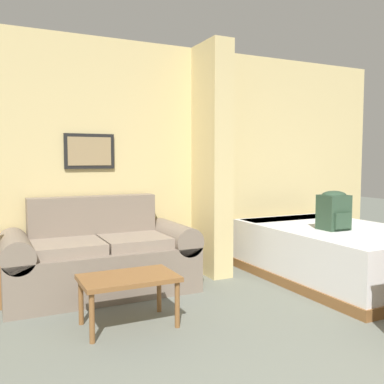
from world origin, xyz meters
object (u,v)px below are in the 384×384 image
Objects in this scene: coffee_table at (128,282)px; bed at (335,253)px; couch at (100,258)px; backpack at (334,210)px.

bed is at bearing 6.84° from coffee_table.
coffee_table is 0.35× the size of bed.
backpack reaches higher than couch.
couch is at bearing 89.27° from coffee_table.
backpack is at bearing 4.38° from coffee_table.
backpack is at bearing -18.99° from couch.
bed is at bearing 37.80° from backpack.
couch reaches higher than coffee_table.
couch is 2.47× the size of coffee_table.
coffee_table is at bearing -175.62° from backpack.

